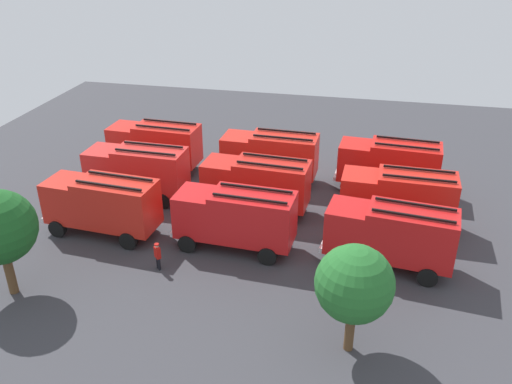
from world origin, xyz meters
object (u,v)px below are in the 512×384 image
(fire_truck_3, at_px, (398,196))
(fire_truck_6, at_px, (391,233))
(fire_truck_7, at_px, (236,216))
(firefighter_2, at_px, (448,191))
(fire_truck_8, at_px, (102,203))
(fire_truck_2, at_px, (155,144))
(traffic_cone_0, at_px, (363,197))
(firefighter_1, at_px, (415,198))
(tree_0, at_px, (354,284))
(fire_truck_5, at_px, (137,169))
(fire_truck_0, at_px, (389,163))
(fire_truck_1, at_px, (270,154))
(firefighter_0, at_px, (158,255))
(fire_truck_4, at_px, (256,182))

(fire_truck_3, relative_size, fire_truck_6, 0.98)
(fire_truck_7, distance_m, firefighter_2, 15.54)
(fire_truck_8, bearing_deg, fire_truck_2, -82.56)
(firefighter_2, bearing_deg, traffic_cone_0, -6.53)
(firefighter_1, height_order, tree_0, tree_0)
(fire_truck_3, height_order, fire_truck_5, same)
(fire_truck_0, xyz_separation_m, fire_truck_5, (17.15, 4.84, 0.00))
(fire_truck_1, relative_size, fire_truck_8, 0.99)
(tree_0, bearing_deg, firefighter_0, -20.61)
(fire_truck_1, xyz_separation_m, tree_0, (-6.97, 16.79, 1.48))
(fire_truck_4, height_order, firefighter_1, fire_truck_4)
(fire_truck_2, height_order, traffic_cone_0, fire_truck_2)
(firefighter_1, relative_size, firefighter_2, 1.01)
(fire_truck_7, bearing_deg, firefighter_2, -143.05)
(fire_truck_0, bearing_deg, traffic_cone_0, 58.20)
(firefighter_2, xyz_separation_m, traffic_cone_0, (5.65, 0.97, -0.61))
(firefighter_2, bearing_deg, fire_truck_2, -19.17)
(firefighter_0, distance_m, tree_0, 11.94)
(fire_truck_4, bearing_deg, fire_truck_3, -176.36)
(fire_truck_4, xyz_separation_m, traffic_cone_0, (-7.01, -2.95, -1.81))
(fire_truck_6, relative_size, traffic_cone_0, 10.80)
(fire_truck_1, distance_m, traffic_cone_0, 7.52)
(fire_truck_1, xyz_separation_m, fire_truck_6, (-8.69, 9.59, 0.00))
(fire_truck_3, bearing_deg, fire_truck_8, 17.03)
(fire_truck_0, xyz_separation_m, fire_truck_8, (17.21, 9.98, 0.00))
(fire_truck_2, bearing_deg, fire_truck_0, -177.00)
(fire_truck_1, height_order, firefighter_2, fire_truck_1)
(fire_truck_1, height_order, fire_truck_3, same)
(firefighter_0, xyz_separation_m, firefighter_2, (-16.60, -11.72, 0.03))
(firefighter_1, bearing_deg, fire_truck_2, 138.36)
(fire_truck_1, relative_size, traffic_cone_0, 10.56)
(fire_truck_2, height_order, fire_truck_4, same)
(fire_truck_3, height_order, firefighter_0, fire_truck_3)
(fire_truck_0, bearing_deg, tree_0, 88.35)
(fire_truck_6, height_order, traffic_cone_0, fire_truck_6)
(fire_truck_1, height_order, fire_truck_8, same)
(fire_truck_4, relative_size, fire_truck_8, 1.00)
(fire_truck_6, relative_size, tree_0, 1.38)
(fire_truck_5, bearing_deg, traffic_cone_0, -169.07)
(fire_truck_2, distance_m, firefighter_1, 19.77)
(fire_truck_5, xyz_separation_m, fire_truck_6, (-17.23, 4.99, 0.00))
(firefighter_0, bearing_deg, fire_truck_4, -163.04)
(fire_truck_3, bearing_deg, fire_truck_4, 1.80)
(firefighter_2, bearing_deg, fire_truck_5, -6.58)
(fire_truck_1, relative_size, fire_truck_7, 0.99)
(fire_truck_2, distance_m, fire_truck_8, 9.89)
(fire_truck_8, bearing_deg, fire_truck_1, -126.99)
(fire_truck_2, bearing_deg, fire_truck_3, 167.33)
(fire_truck_2, relative_size, firefighter_2, 4.29)
(firefighter_0, bearing_deg, fire_truck_5, -106.51)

